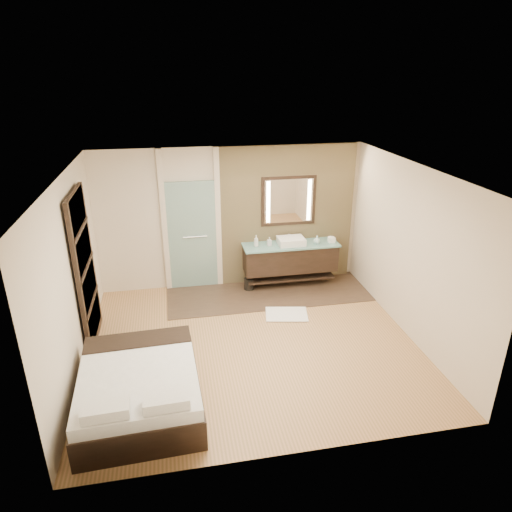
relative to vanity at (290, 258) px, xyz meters
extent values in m
plane|color=olive|center=(-1.10, -1.92, -0.58)|extent=(5.00, 5.00, 0.00)
cube|color=#3C2A20|center=(-0.50, -0.32, -0.57)|extent=(3.80, 1.30, 0.01)
cube|color=tan|center=(0.00, 0.29, 0.77)|extent=(2.60, 0.08, 2.70)
cube|color=black|center=(0.00, 0.00, -0.01)|extent=(1.80, 0.50, 0.50)
cube|color=black|center=(0.00, 0.00, -0.40)|extent=(1.71, 0.45, 0.04)
cube|color=#82C7C0|center=(0.00, -0.02, 0.27)|extent=(1.85, 0.55, 0.03)
cube|color=white|center=(0.00, -0.02, 0.35)|extent=(0.50, 0.38, 0.13)
cylinder|color=silver|center=(0.00, 0.17, 0.37)|extent=(0.03, 0.03, 0.18)
cylinder|color=silver|center=(0.00, 0.13, 0.45)|extent=(0.02, 0.10, 0.02)
cube|color=black|center=(0.00, 0.24, 1.07)|extent=(1.06, 0.03, 0.96)
cube|color=white|center=(0.00, 0.23, 1.07)|extent=(0.94, 0.01, 0.84)
cube|color=#FAE9BB|center=(-0.40, 0.22, 1.07)|extent=(0.07, 0.01, 0.80)
cube|color=#FAE9BB|center=(0.40, 0.22, 1.07)|extent=(0.07, 0.01, 0.80)
cube|color=#BDEFE4|center=(-1.85, 0.28, 0.47)|extent=(0.90, 0.05, 2.10)
cylinder|color=silver|center=(-1.80, 0.23, 0.47)|extent=(0.45, 0.03, 0.03)
cube|color=beige|center=(-2.35, 0.29, 0.77)|extent=(0.10, 0.08, 2.70)
cube|color=beige|center=(-1.35, 0.29, 0.77)|extent=(0.10, 0.08, 2.70)
cube|color=black|center=(-3.53, -1.32, 0.62)|extent=(0.06, 1.20, 2.40)
cube|color=beige|center=(-3.51, -1.32, -0.21)|extent=(0.02, 1.06, 0.52)
cube|color=beige|center=(-3.51, -1.32, 0.38)|extent=(0.02, 1.06, 0.52)
cube|color=beige|center=(-3.51, -1.32, 0.96)|extent=(0.02, 1.06, 0.52)
cube|color=beige|center=(-3.51, -1.32, 1.55)|extent=(0.02, 1.06, 0.52)
cube|color=black|center=(-2.75, -3.07, -0.38)|extent=(1.52, 1.87, 0.40)
cube|color=white|center=(-2.75, -3.07, -0.10)|extent=(1.48, 1.83, 0.16)
cube|color=black|center=(-2.78, -2.39, -0.02)|extent=(1.42, 0.46, 0.04)
cube|color=white|center=(-3.04, -3.81, 0.06)|extent=(0.51, 0.29, 0.13)
cube|color=white|center=(-2.40, -3.78, 0.06)|extent=(0.51, 0.29, 0.13)
cube|color=white|center=(-0.36, -1.17, -0.56)|extent=(0.80, 0.63, 0.02)
cylinder|color=black|center=(-0.83, -0.07, -0.46)|extent=(0.21, 0.21, 0.24)
cube|color=white|center=(0.80, -0.06, 0.33)|extent=(0.12, 0.12, 0.10)
imported|color=silver|center=(-0.67, 0.00, 0.39)|extent=(0.11, 0.11, 0.22)
imported|color=#B2B2B2|center=(-0.42, 0.00, 0.37)|extent=(0.08, 0.08, 0.17)
imported|color=#A6D1CF|center=(0.50, -0.08, 0.37)|extent=(0.14, 0.14, 0.16)
imported|color=silver|center=(0.81, 0.01, 0.33)|extent=(0.12, 0.12, 0.09)
camera|label=1|loc=(-2.20, -7.88, 3.43)|focal=32.00mm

